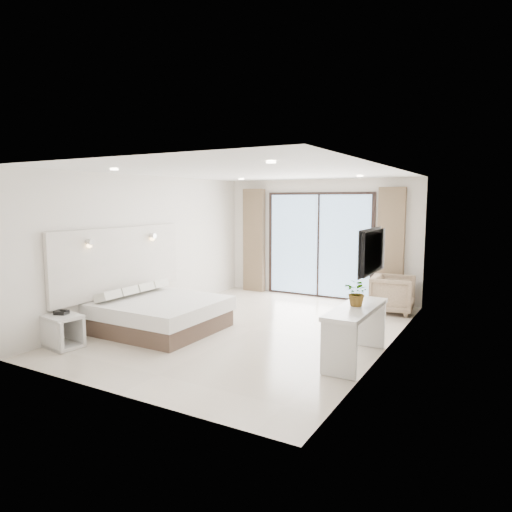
% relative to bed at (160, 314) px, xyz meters
% --- Properties ---
extents(ground, '(6.20, 6.20, 0.00)m').
position_rel_bed_xyz_m(ground, '(1.35, 0.83, -0.28)').
color(ground, beige).
rests_on(ground, ground).
extents(room_shell, '(4.62, 6.22, 2.72)m').
position_rel_bed_xyz_m(room_shell, '(1.15, 1.48, 1.30)').
color(room_shell, silver).
rests_on(room_shell, ground).
extents(bed, '(1.91, 1.82, 0.67)m').
position_rel_bed_xyz_m(bed, '(0.00, 0.00, 0.00)').
color(bed, brown).
rests_on(bed, ground).
extents(nightstand, '(0.60, 0.52, 0.49)m').
position_rel_bed_xyz_m(nightstand, '(-0.67, -1.44, -0.03)').
color(nightstand, silver).
rests_on(nightstand, ground).
extents(phone, '(0.23, 0.20, 0.06)m').
position_rel_bed_xyz_m(phone, '(-0.72, -1.41, 0.25)').
color(phone, black).
rests_on(phone, nightstand).
extents(console_desk, '(0.49, 1.56, 0.77)m').
position_rel_bed_xyz_m(console_desk, '(3.39, 0.17, 0.28)').
color(console_desk, silver).
rests_on(console_desk, ground).
extents(plant, '(0.44, 0.47, 0.30)m').
position_rel_bed_xyz_m(plant, '(3.39, 0.22, 0.64)').
color(plant, '#33662D').
rests_on(plant, console_desk).
extents(armchair, '(0.82, 0.86, 0.82)m').
position_rel_bed_xyz_m(armchair, '(3.20, 3.23, 0.13)').
color(armchair, '#9A7D65').
rests_on(armchair, ground).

